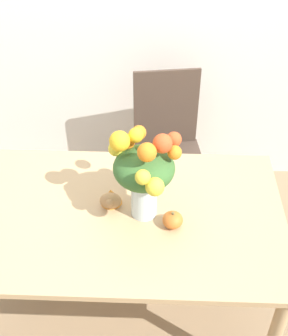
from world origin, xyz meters
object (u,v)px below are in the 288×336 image
at_px(turkey_figurine, 111,198).
at_px(dining_chair_near_window, 168,148).
at_px(pumpkin, 173,220).
at_px(flower_vase, 144,171).

distance_m(turkey_figurine, dining_chair_near_window, 0.85).
height_order(pumpkin, turkey_figurine, pumpkin).
bearing_deg(pumpkin, flower_vase, 149.95).
xyz_separation_m(pumpkin, dining_chair_near_window, (-0.01, 0.88, -0.28)).
bearing_deg(turkey_figurine, flower_vase, -17.45).
bearing_deg(dining_chair_near_window, turkey_figurine, -118.25).
height_order(flower_vase, dining_chair_near_window, flower_vase).
bearing_deg(pumpkin, dining_chair_near_window, 90.76).
relative_size(pumpkin, turkey_figurine, 0.68).
xyz_separation_m(flower_vase, pumpkin, (0.13, -0.08, -0.22)).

